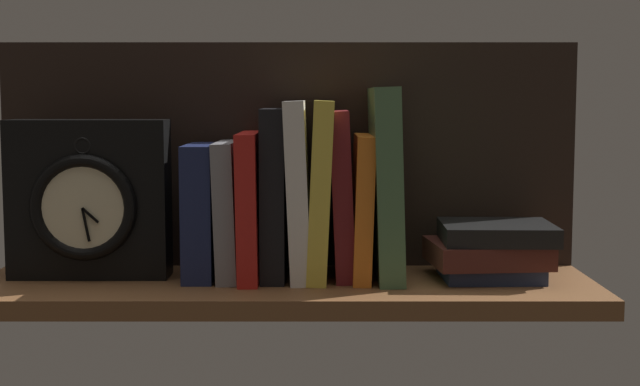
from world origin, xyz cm
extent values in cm
cube|color=brown|center=(0.00, 0.00, -1.25)|extent=(82.99, 24.86, 2.50)
cube|color=black|center=(0.00, 11.83, 16.22)|extent=(82.99, 1.20, 32.44)
cube|color=#192147|center=(-11.64, 2.75, 9.12)|extent=(4.06, 13.20, 18.26)
cube|color=gray|center=(-7.96, 2.75, 9.29)|extent=(3.31, 14.09, 18.66)
cube|color=red|center=(-4.96, 2.75, 9.92)|extent=(2.94, 16.76, 19.88)
cube|color=black|center=(-1.70, 2.75, 11.54)|extent=(3.26, 13.54, 23.08)
cube|color=silver|center=(1.58, 2.75, 12.06)|extent=(3.75, 15.00, 24.21)
cube|color=gold|center=(4.58, 2.75, 12.08)|extent=(3.71, 15.22, 24.25)
cube|color=maroon|center=(7.51, 2.75, 11.40)|extent=(3.61, 12.28, 22.89)
cube|color=orange|center=(10.31, 2.75, 9.75)|extent=(2.97, 15.18, 19.57)
cube|color=#476B44|center=(13.52, 2.75, 12.96)|extent=(4.32, 16.96, 26.02)
cube|color=black|center=(-26.94, 2.89, 10.80)|extent=(21.59, 6.06, 21.59)
torus|color=black|center=(-26.94, -0.54, 10.00)|extent=(14.34, 1.76, 14.34)
cylinder|color=beige|center=(-26.94, -0.54, 10.00)|extent=(11.57, 0.60, 11.57)
cube|color=black|center=(-25.91, -1.04, 9.04)|extent=(2.28, 0.30, 2.14)
cube|color=black|center=(-26.53, -1.04, 7.77)|extent=(1.11, 0.30, 4.51)
torus|color=black|center=(-26.94, -0.14, 18.17)|extent=(2.44, 0.44, 2.44)
cube|color=#232D4C|center=(27.73, 1.48, 0.98)|extent=(13.27, 11.35, 1.95)
cube|color=#471E19|center=(27.33, 1.74, 3.51)|extent=(16.43, 14.39, 3.12)
cube|color=black|center=(28.57, 1.64, 6.34)|extent=(15.24, 13.46, 2.54)
camera|label=1|loc=(4.56, -120.88, 24.60)|focal=51.26mm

